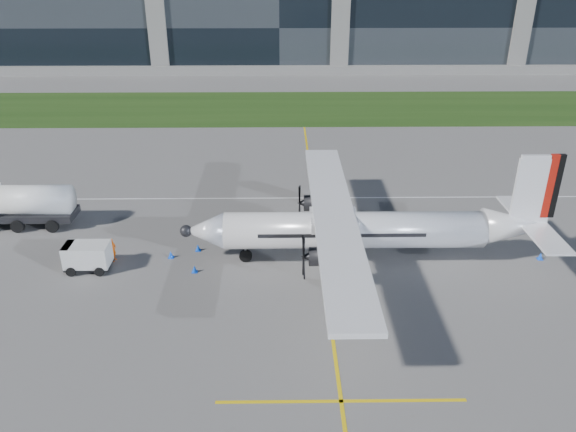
% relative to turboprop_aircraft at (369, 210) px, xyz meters
% --- Properties ---
extents(ground, '(400.00, 400.00, 0.00)m').
position_rel_turboprop_aircraft_xyz_m(ground, '(-5.97, 32.74, -3.84)').
color(ground, '#565351').
rests_on(ground, ground).
extents(grass_strip, '(400.00, 18.00, 0.04)m').
position_rel_turboprop_aircraft_xyz_m(grass_strip, '(-5.97, 40.74, -3.82)').
color(grass_strip, '#1C3B10').
rests_on(grass_strip, ground).
extents(terminal_building, '(120.00, 20.00, 15.00)m').
position_rel_turboprop_aircraft_xyz_m(terminal_building, '(-5.97, 72.74, 3.66)').
color(terminal_building, black).
rests_on(terminal_building, ground).
extents(tree_line, '(400.00, 6.00, 6.00)m').
position_rel_turboprop_aircraft_xyz_m(tree_line, '(-5.97, 132.74, -0.84)').
color(tree_line, black).
rests_on(tree_line, ground).
extents(yellow_taxiway_centerline, '(0.20, 70.00, 0.01)m').
position_rel_turboprop_aircraft_xyz_m(yellow_taxiway_centerline, '(-2.97, 2.74, -3.84)').
color(yellow_taxiway_centerline, yellow).
rests_on(yellow_taxiway_centerline, ground).
extents(turboprop_aircraft, '(24.72, 25.63, 7.69)m').
position_rel_turboprop_aircraft_xyz_m(turboprop_aircraft, '(0.00, 0.00, 0.00)').
color(turboprop_aircraft, white).
rests_on(turboprop_aircraft, ground).
extents(fuel_tanker_truck, '(8.70, 2.83, 3.26)m').
position_rel_turboprop_aircraft_xyz_m(fuel_tanker_truck, '(-26.49, 5.85, -2.21)').
color(fuel_tanker_truck, white).
rests_on(fuel_tanker_truck, ground).
extents(baggage_tug, '(3.11, 1.87, 1.87)m').
position_rel_turboprop_aircraft_xyz_m(baggage_tug, '(-18.68, -0.90, -2.91)').
color(baggage_tug, silver).
rests_on(baggage_tug, ground).
extents(ground_crew_person, '(0.74, 0.90, 1.95)m').
position_rel_turboprop_aircraft_xyz_m(ground_crew_person, '(-17.34, 0.24, -2.87)').
color(ground_crew_person, '#F25907').
rests_on(ground_crew_person, ground).
extents(safety_cone_stbdwing, '(0.36, 0.36, 0.50)m').
position_rel_turboprop_aircraft_xyz_m(safety_cone_stbdwing, '(-3.04, 12.70, -3.59)').
color(safety_cone_stbdwing, blue).
rests_on(safety_cone_stbdwing, ground).
extents(safety_cone_nose_port, '(0.36, 0.36, 0.50)m').
position_rel_turboprop_aircraft_xyz_m(safety_cone_nose_port, '(-11.57, -1.37, -3.59)').
color(safety_cone_nose_port, blue).
rests_on(safety_cone_nose_port, ground).
extents(safety_cone_nose_stbd, '(0.36, 0.36, 0.50)m').
position_rel_turboprop_aircraft_xyz_m(safety_cone_nose_stbd, '(-11.72, 1.56, -3.59)').
color(safety_cone_nose_stbd, blue).
rests_on(safety_cone_nose_stbd, ground).
extents(safety_cone_tail, '(0.36, 0.36, 0.50)m').
position_rel_turboprop_aircraft_xyz_m(safety_cone_tail, '(12.14, 0.03, -3.59)').
color(safety_cone_tail, blue).
rests_on(safety_cone_tail, ground).
extents(safety_cone_fwd, '(0.36, 0.36, 0.50)m').
position_rel_turboprop_aircraft_xyz_m(safety_cone_fwd, '(-13.49, 0.59, -3.59)').
color(safety_cone_fwd, blue).
rests_on(safety_cone_fwd, ground).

